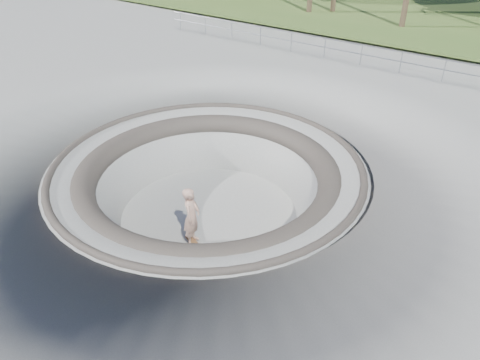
{
  "coord_description": "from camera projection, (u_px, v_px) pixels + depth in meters",
  "views": [
    {
      "loc": [
        8.59,
        -10.02,
        7.67
      ],
      "look_at": [
        1.28,
        0.04,
        -0.1
      ],
      "focal_mm": 35.0,
      "sensor_mm": 36.0,
      "label": 1
    }
  ],
  "objects": [
    {
      "name": "ground",
      "position": [
        207.0,
        166.0,
        15.22
      ],
      "size": [
        180.0,
        180.0,
        0.0
      ],
      "primitive_type": "plane",
      "color": "#ABABA5",
      "rests_on": "ground"
    },
    {
      "name": "skater",
      "position": [
        192.0,
        217.0,
        14.24
      ],
      "size": [
        0.73,
        0.86,
        1.99
      ],
      "primitive_type": "imported",
      "rotation": [
        0.0,
        0.0,
        2.0
      ],
      "color": "tan",
      "rests_on": "skateboard"
    },
    {
      "name": "safety_railing",
      "position": [
        361.0,
        55.0,
        23.09
      ],
      "size": [
        25.0,
        0.06,
        1.03
      ],
      "color": "#94969C",
      "rests_on": "ground"
    },
    {
      "name": "skateboard",
      "position": [
        193.0,
        242.0,
        14.77
      ],
      "size": [
        0.82,
        0.52,
        0.08
      ],
      "color": "brown",
      "rests_on": "ground"
    },
    {
      "name": "skate_bowl",
      "position": [
        209.0,
        211.0,
        16.19
      ],
      "size": [
        14.0,
        14.0,
        4.1
      ],
      "color": "#ABABA5",
      "rests_on": "ground"
    }
  ]
}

